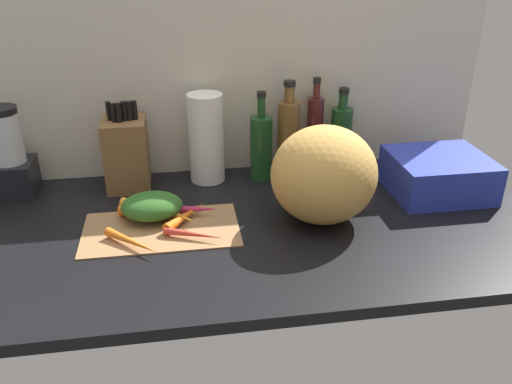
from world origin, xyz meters
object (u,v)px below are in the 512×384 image
at_px(bottle_3, 341,137).
at_px(dish_rack, 438,175).
at_px(carrot_4, 171,213).
at_px(paper_towel_roll, 206,138).
at_px(bottle_2, 314,133).
at_px(cutting_board, 161,229).
at_px(carrot_7, 194,234).
at_px(bottle_0, 261,146).
at_px(carrot_2, 151,207).
at_px(knife_block, 127,153).
at_px(bottle_1, 288,137).
at_px(carrot_5, 170,209).
at_px(carrot_1, 132,242).
at_px(winter_squash, 324,175).
at_px(blender_appliance, 9,158).
at_px(carrot_0, 186,215).
at_px(carrot_6, 189,209).
at_px(carrot_3, 140,212).

relative_size(bottle_3, dish_rack, 0.98).
xyz_separation_m(carrot_4, paper_towel_roll, (0.12, 0.26, 0.11)).
xyz_separation_m(paper_towel_roll, bottle_2, (0.35, 0.03, -0.01)).
xyz_separation_m(cutting_board, carrot_7, (0.08, -0.07, 0.01)).
bearing_deg(bottle_0, carrot_7, -123.18).
height_order(carrot_2, bottle_0, bottle_0).
relative_size(knife_block, bottle_1, 0.88).
bearing_deg(bottle_2, carrot_2, -155.03).
xyz_separation_m(carrot_2, carrot_5, (0.05, -0.02, 0.00)).
height_order(bottle_2, dish_rack, bottle_2).
distance_m(carrot_1, carrot_2, 0.17).
relative_size(carrot_2, carrot_4, 1.12).
relative_size(carrot_2, winter_squash, 0.64).
height_order(cutting_board, winter_squash, winter_squash).
xyz_separation_m(blender_appliance, dish_rack, (1.24, -0.19, -0.06)).
xyz_separation_m(bottle_0, dish_rack, (0.50, -0.18, -0.05)).
distance_m(carrot_4, bottle_3, 0.62).
height_order(blender_appliance, bottle_0, bottle_0).
height_order(carrot_0, bottle_1, bottle_1).
bearing_deg(winter_squash, carrot_5, 169.80).
bearing_deg(winter_squash, bottle_0, 112.29).
distance_m(paper_towel_roll, dish_rack, 0.70).
distance_m(carrot_5, bottle_0, 0.37).
distance_m(carrot_7, blender_appliance, 0.63).
distance_m(bottle_0, bottle_1, 0.09).
bearing_deg(carrot_4, carrot_6, 15.91).
xyz_separation_m(carrot_7, blender_appliance, (-0.51, 0.36, 0.10)).
xyz_separation_m(carrot_1, carrot_5, (0.09, 0.15, 0.00)).
bearing_deg(carrot_5, bottle_3, 24.66).
bearing_deg(knife_block, cutting_board, -71.65).
height_order(cutting_board, paper_towel_roll, paper_towel_roll).
relative_size(carrot_2, knife_block, 0.67).
height_order(carrot_0, carrot_7, carrot_0).
bearing_deg(carrot_4, bottle_3, 26.68).
bearing_deg(bottle_3, paper_towel_roll, -177.40).
distance_m(carrot_2, knife_block, 0.23).
bearing_deg(bottle_1, carrot_3, -152.90).
bearing_deg(bottle_3, knife_block, -177.12).
height_order(carrot_5, bottle_1, bottle_1).
distance_m(cutting_board, carrot_3, 0.09).
bearing_deg(bottle_0, winter_squash, -67.71).
xyz_separation_m(bottle_0, bottle_2, (0.18, 0.05, 0.02)).
distance_m(winter_squash, bottle_3, 0.36).
bearing_deg(blender_appliance, dish_rack, -8.49).
bearing_deg(carrot_5, cutting_board, -110.60).
xyz_separation_m(carrot_2, bottle_3, (0.61, 0.23, 0.09)).
distance_m(bottle_0, bottle_2, 0.19).
bearing_deg(blender_appliance, winter_squash, -18.90).
distance_m(cutting_board, carrot_5, 0.07).
bearing_deg(carrot_4, paper_towel_roll, 65.51).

